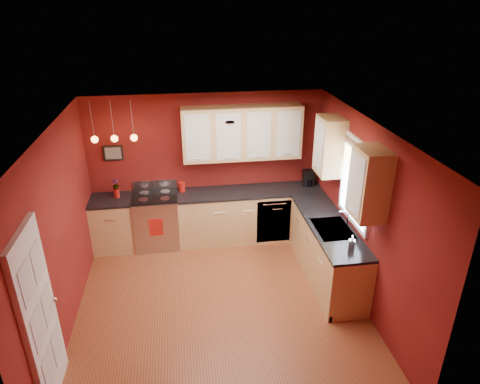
{
  "coord_description": "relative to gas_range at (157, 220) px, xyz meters",
  "views": [
    {
      "loc": [
        -0.44,
        -4.89,
        4.04
      ],
      "look_at": [
        0.43,
        1.0,
        1.29
      ],
      "focal_mm": 32.0,
      "sensor_mm": 36.0,
      "label": 1
    }
  ],
  "objects": [
    {
      "name": "pendant_lights",
      "position": [
        -0.53,
        -0.05,
        1.53
      ],
      "size": [
        0.71,
        0.11,
        0.66
      ],
      "color": "gray",
      "rests_on": "ceiling"
    },
    {
      "name": "counter_back_left",
      "position": [
        -0.73,
        -0.0,
        0.44
      ],
      "size": [
        0.7,
        0.62,
        0.04
      ],
      "primitive_type": "cube",
      "color": "black",
      "rests_on": "base_cabinets_back_left"
    },
    {
      "name": "counter_right",
      "position": [
        2.62,
        -1.35,
        0.44
      ],
      "size": [
        0.62,
        2.1,
        0.04
      ],
      "primitive_type": "cube",
      "color": "black",
      "rests_on": "base_cabinets_right"
    },
    {
      "name": "sink",
      "position": [
        2.62,
        -1.5,
        0.43
      ],
      "size": [
        0.5,
        0.7,
        0.33
      ],
      "color": "gray",
      "rests_on": "counter_right"
    },
    {
      "name": "wall_picture",
      "position": [
        -0.63,
        0.28,
        1.17
      ],
      "size": [
        0.32,
        0.03,
        0.26
      ],
      "primitive_type": "cube",
      "color": "black",
      "rests_on": "wall_back"
    },
    {
      "name": "dishwasher_front",
      "position": [
        2.02,
        -0.29,
        -0.03
      ],
      "size": [
        0.6,
        0.02,
        0.8
      ],
      "primitive_type": "cube",
      "color": "#B8B8BD",
      "rests_on": "base_cabinets_back_right"
    },
    {
      "name": "gas_range",
      "position": [
        0.0,
        0.0,
        0.0
      ],
      "size": [
        0.76,
        0.64,
        1.11
      ],
      "color": "#B8B8BD",
      "rests_on": "floor"
    },
    {
      "name": "upper_cabinets_back",
      "position": [
        1.52,
        0.12,
        1.47
      ],
      "size": [
        2.0,
        0.35,
        0.9
      ],
      "primitive_type": "cube",
      "color": "tan",
      "rests_on": "wall_back"
    },
    {
      "name": "wall_right",
      "position": [
        2.92,
        -1.8,
        0.82
      ],
      "size": [
        0.02,
        4.2,
        2.6
      ],
      "primitive_type": "cube",
      "color": "maroon",
      "rests_on": "floor"
    },
    {
      "name": "door_left_wall",
      "position": [
        -1.05,
        -3.0,
        0.54
      ],
      "size": [
        0.12,
        0.82,
        2.05
      ],
      "color": "white",
      "rests_on": "floor"
    },
    {
      "name": "base_cabinets_back_right",
      "position": [
        1.65,
        -0.0,
        -0.03
      ],
      "size": [
        2.54,
        0.6,
        0.9
      ],
      "primitive_type": "cube",
      "color": "tan",
      "rests_on": "floor"
    },
    {
      "name": "soap_pump",
      "position": [
        2.68,
        -2.05,
        0.55
      ],
      "size": [
        0.11,
        0.11,
        0.19
      ],
      "primitive_type": "imported",
      "rotation": [
        0.0,
        0.0,
        -0.38
      ],
      "color": "white",
      "rests_on": "counter_right"
    },
    {
      "name": "floor",
      "position": [
        0.92,
        -1.8,
        -0.48
      ],
      "size": [
        4.2,
        4.2,
        0.0
      ],
      "primitive_type": "plane",
      "color": "#9C4E2D",
      "rests_on": "ground"
    },
    {
      "name": "wall_front",
      "position": [
        0.92,
        -3.9,
        0.82
      ],
      "size": [
        4.0,
        0.02,
        2.6
      ],
      "primitive_type": "cube",
      "color": "maroon",
      "rests_on": "floor"
    },
    {
      "name": "upper_cabinets_right",
      "position": [
        2.75,
        -1.48,
        1.47
      ],
      "size": [
        0.35,
        1.95,
        0.9
      ],
      "primitive_type": "cube",
      "color": "tan",
      "rests_on": "wall_right"
    },
    {
      "name": "counter_back_right",
      "position": [
        1.65,
        -0.0,
        0.44
      ],
      "size": [
        2.54,
        0.62,
        0.04
      ],
      "primitive_type": "cube",
      "color": "black",
      "rests_on": "base_cabinets_back_right"
    },
    {
      "name": "dish_towel",
      "position": [
        -0.0,
        -0.33,
        0.04
      ],
      "size": [
        0.23,
        0.02,
        0.31
      ],
      "primitive_type": "cube",
      "color": "#B21913",
      "rests_on": "gas_range"
    },
    {
      "name": "coffee_maker",
      "position": [
        2.72,
        0.08,
        0.59
      ],
      "size": [
        0.2,
        0.2,
        0.28
      ],
      "rotation": [
        0.0,
        0.0,
        0.02
      ],
      "color": "black",
      "rests_on": "counter_back_right"
    },
    {
      "name": "base_cabinets_back_left",
      "position": [
        -0.73,
        -0.0,
        -0.03
      ],
      "size": [
        0.7,
        0.6,
        0.9
      ],
      "primitive_type": "cube",
      "color": "tan",
      "rests_on": "floor"
    },
    {
      "name": "base_cabinets_right",
      "position": [
        2.62,
        -1.35,
        -0.03
      ],
      "size": [
        0.6,
        2.1,
        0.9
      ],
      "primitive_type": "cube",
      "color": "tan",
      "rests_on": "floor"
    },
    {
      "name": "wall_back",
      "position": [
        0.92,
        0.3,
        0.82
      ],
      "size": [
        4.0,
        0.02,
        2.6
      ],
      "primitive_type": "cube",
      "color": "maroon",
      "rests_on": "floor"
    },
    {
      "name": "red_canister",
      "position": [
        0.47,
        0.13,
        0.55
      ],
      "size": [
        0.12,
        0.12,
        0.18
      ],
      "color": "#B21913",
      "rests_on": "counter_back_right"
    },
    {
      "name": "flowers",
      "position": [
        -0.62,
        0.06,
        0.68
      ],
      "size": [
        0.11,
        0.11,
        0.19
      ],
      "primitive_type": "imported",
      "rotation": [
        0.0,
        0.0,
        -0.07
      ],
      "color": "#B21913",
      "rests_on": "red_vase"
    },
    {
      "name": "wall_left",
      "position": [
        -1.08,
        -1.8,
        0.82
      ],
      "size": [
        0.02,
        4.2,
        2.6
      ],
      "primitive_type": "cube",
      "color": "maroon",
      "rests_on": "floor"
    },
    {
      "name": "red_vase",
      "position": [
        -0.62,
        0.06,
        0.53
      ],
      "size": [
        0.09,
        0.09,
        0.15
      ],
      "primitive_type": "cylinder",
      "color": "#B21913",
      "rests_on": "counter_back_left"
    },
    {
      "name": "ceiling",
      "position": [
        0.92,
        -1.8,
        2.12
      ],
      "size": [
        4.0,
        4.2,
        0.02
      ],
      "primitive_type": "cube",
      "color": "silver",
      "rests_on": "wall_back"
    },
    {
      "name": "window",
      "position": [
        2.89,
        -1.5,
        1.21
      ],
      "size": [
        0.06,
        1.02,
        1.22
      ],
      "color": "white",
      "rests_on": "wall_right"
    }
  ]
}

